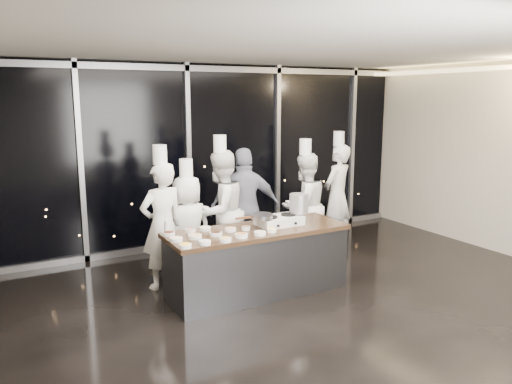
% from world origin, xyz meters
% --- Properties ---
extents(ground, '(9.00, 9.00, 0.00)m').
position_xyz_m(ground, '(0.00, 0.00, 0.00)').
color(ground, black).
rests_on(ground, ground).
extents(room_shell, '(9.02, 7.02, 3.21)m').
position_xyz_m(room_shell, '(0.18, 0.00, 2.25)').
color(room_shell, '#BCB3A0').
rests_on(room_shell, ground).
extents(window_wall, '(8.90, 0.11, 3.20)m').
position_xyz_m(window_wall, '(0.00, 3.43, 1.60)').
color(window_wall, black).
rests_on(window_wall, ground).
extents(demo_counter, '(2.46, 0.86, 0.90)m').
position_xyz_m(demo_counter, '(0.00, 0.90, 0.45)').
color(demo_counter, '#3C3C41').
rests_on(demo_counter, ground).
extents(stove, '(0.62, 0.40, 0.14)m').
position_xyz_m(stove, '(0.36, 0.94, 0.96)').
color(stove, silver).
rests_on(stove, demo_counter).
extents(frying_pan, '(0.54, 0.32, 0.05)m').
position_xyz_m(frying_pan, '(0.06, 0.91, 1.07)').
color(frying_pan, slate).
rests_on(frying_pan, stove).
extents(stock_pot, '(0.27, 0.27, 0.26)m').
position_xyz_m(stock_pot, '(0.68, 0.94, 1.17)').
color(stock_pot, '#A7A7AA').
rests_on(stock_pot, stove).
extents(prep_bowls, '(1.37, 0.75, 0.05)m').
position_xyz_m(prep_bowls, '(-0.67, 0.82, 0.93)').
color(prep_bowls, white).
rests_on(prep_bowls, demo_counter).
extents(squeeze_bottle, '(0.06, 0.06, 0.23)m').
position_xyz_m(squeeze_bottle, '(-1.14, 1.24, 1.01)').
color(squeeze_bottle, silver).
rests_on(squeeze_bottle, demo_counter).
extents(chef_far_left, '(0.71, 0.54, 2.00)m').
position_xyz_m(chef_far_left, '(-1.05, 1.71, 0.90)').
color(chef_far_left, white).
rests_on(chef_far_left, ground).
extents(chef_left, '(0.81, 0.58, 1.77)m').
position_xyz_m(chef_left, '(-0.62, 1.86, 0.78)').
color(chef_left, white).
rests_on(chef_left, ground).
extents(chef_center, '(1.10, 0.99, 2.08)m').
position_xyz_m(chef_center, '(-0.05, 1.97, 0.93)').
color(chef_center, white).
rests_on(chef_center, ground).
extents(guest, '(1.17, 0.74, 1.86)m').
position_xyz_m(guest, '(0.38, 2.00, 0.93)').
color(guest, '#131B35').
rests_on(guest, ground).
extents(chef_right, '(0.92, 0.76, 1.97)m').
position_xyz_m(chef_right, '(1.41, 1.88, 0.88)').
color(chef_right, white).
rests_on(chef_right, ground).
extents(chef_side, '(0.77, 0.65, 2.04)m').
position_xyz_m(chef_side, '(2.35, 2.24, 0.92)').
color(chef_side, white).
rests_on(chef_side, ground).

